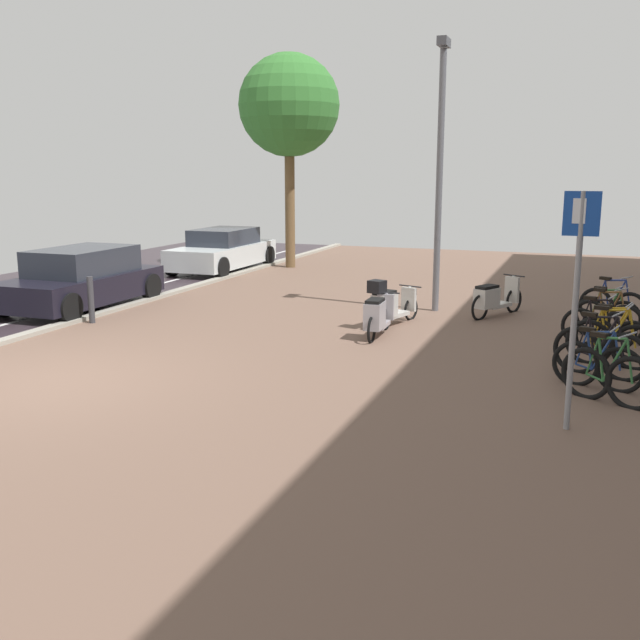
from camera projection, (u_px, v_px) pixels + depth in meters
name	position (u px, v px, depth m)	size (l,w,h in m)	color
ground	(128.00, 395.00, 9.96)	(21.00, 40.00, 0.13)	#352A31
bicycle_rack_00	(609.00, 377.00, 9.51)	(1.24, 0.69, 1.00)	black
bicycle_rack_01	(597.00, 365.00, 10.16)	(1.25, 0.48, 0.93)	black
bicycle_rack_02	(600.00, 353.00, 10.75)	(1.38, 0.60, 1.03)	black
bicycle_rack_03	(612.00, 344.00, 11.29)	(1.42, 0.47, 1.02)	black
bicycle_rack_04	(613.00, 337.00, 11.89)	(1.26, 0.47, 0.93)	black
bicycle_rack_05	(598.00, 328.00, 12.57)	(1.27, 0.49, 0.94)	black
bicycle_rack_06	(608.00, 320.00, 13.12)	(1.25, 0.76, 0.99)	black
bicycle_rack_07	(607.00, 315.00, 13.72)	(1.22, 0.54, 0.92)	black
bicycle_rack_08	(613.00, 307.00, 14.28)	(1.32, 0.77, 1.03)	black
scooter_near	(389.00, 304.00, 14.19)	(0.81, 1.63, 0.99)	black
scooter_mid	(494.00, 299.00, 15.13)	(0.94, 1.63, 0.85)	black
scooter_far	(377.00, 316.00, 13.24)	(0.52, 1.66, 0.77)	black
parked_car_near	(81.00, 279.00, 16.09)	(1.92, 3.94, 1.33)	black
parked_car_far	(223.00, 251.00, 22.17)	(1.83, 4.22, 1.27)	silver
parking_sign	(576.00, 287.00, 8.25)	(0.40, 0.07, 2.80)	gray
lamp_post	(440.00, 164.00, 15.21)	(0.20, 0.52, 5.67)	slate
street_tree	(289.00, 106.00, 21.98)	(3.09, 3.09, 6.51)	brown
bollard_far	(91.00, 300.00, 14.48)	(0.12, 0.12, 0.94)	#38383D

